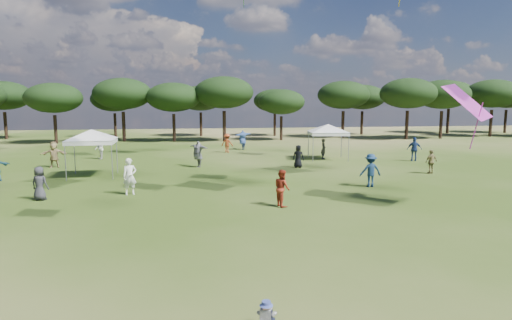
# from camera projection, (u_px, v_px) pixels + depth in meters

# --- Properties ---
(tree_line) EXTENTS (108.78, 17.63, 7.77)m
(tree_line) POSITION_uv_depth(u_px,v_px,m) (215.00, 95.00, 52.82)
(tree_line) COLOR black
(tree_line) RESTS_ON ground
(tent_left) EXTENTS (5.53, 5.53, 3.19)m
(tent_left) POSITION_uv_depth(u_px,v_px,m) (91.00, 132.00, 25.81)
(tent_left) COLOR gray
(tent_left) RESTS_ON ground
(tent_right) EXTENTS (5.84, 5.84, 3.11)m
(tent_right) POSITION_uv_depth(u_px,v_px,m) (328.00, 126.00, 33.96)
(tent_right) COLOR gray
(tent_right) RESTS_ON ground
(toddler) EXTENTS (0.43, 0.47, 0.57)m
(toddler) POSITION_uv_depth(u_px,v_px,m) (266.00, 316.00, 8.54)
(toddler) COLOR black
(toddler) RESTS_ON ground
(festival_crowd) EXTENTS (29.70, 24.44, 1.89)m
(festival_crowd) POSITION_uv_depth(u_px,v_px,m) (211.00, 153.00, 30.67)
(festival_crowd) COLOR #302F35
(festival_crowd) RESTS_ON ground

